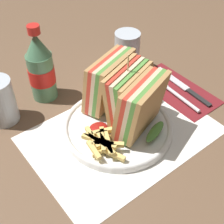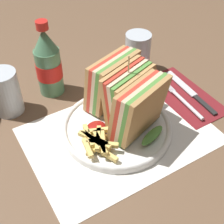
# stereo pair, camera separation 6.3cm
# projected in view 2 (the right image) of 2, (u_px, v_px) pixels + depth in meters

# --- Properties ---
(ground_plane) EXTENTS (4.00, 4.00, 0.00)m
(ground_plane) POSITION_uv_depth(u_px,v_px,m) (109.00, 127.00, 0.70)
(ground_plane) COLOR brown
(placemat) EXTENTS (0.40, 0.28, 0.00)m
(placemat) POSITION_uv_depth(u_px,v_px,m) (120.00, 135.00, 0.68)
(placemat) COLOR silver
(placemat) RESTS_ON ground_plane
(plate_main) EXTENTS (0.24, 0.24, 0.02)m
(plate_main) POSITION_uv_depth(u_px,v_px,m) (117.00, 127.00, 0.69)
(plate_main) COLOR white
(plate_main) RESTS_ON ground_plane
(club_sandwich) EXTENTS (0.14, 0.22, 0.16)m
(club_sandwich) POSITION_uv_depth(u_px,v_px,m) (127.00, 96.00, 0.66)
(club_sandwich) COLOR tan
(club_sandwich) RESTS_ON plate_main
(fries_pile) EXTENTS (0.09, 0.11, 0.02)m
(fries_pile) POSITION_uv_depth(u_px,v_px,m) (97.00, 141.00, 0.63)
(fries_pile) COLOR #E5C166
(fries_pile) RESTS_ON plate_main
(ketchup_blob) EXTENTS (0.04, 0.04, 0.02)m
(ketchup_blob) POSITION_uv_depth(u_px,v_px,m) (96.00, 127.00, 0.66)
(ketchup_blob) COLOR maroon
(ketchup_blob) RESTS_ON plate_main
(napkin) EXTENTS (0.11, 0.22, 0.00)m
(napkin) POSITION_uv_depth(u_px,v_px,m) (184.00, 95.00, 0.78)
(napkin) COLOR maroon
(napkin) RESTS_ON ground_plane
(fork) EXTENTS (0.02, 0.19, 0.01)m
(fork) POSITION_uv_depth(u_px,v_px,m) (183.00, 100.00, 0.76)
(fork) COLOR silver
(fork) RESTS_ON napkin
(knife) EXTENTS (0.03, 0.19, 0.00)m
(knife) POSITION_uv_depth(u_px,v_px,m) (191.00, 92.00, 0.79)
(knife) COLOR black
(knife) RESTS_ON napkin
(coke_bottle_near) EXTENTS (0.06, 0.06, 0.19)m
(coke_bottle_near) POSITION_uv_depth(u_px,v_px,m) (48.00, 64.00, 0.74)
(coke_bottle_near) COLOR #4C7F5B
(coke_bottle_near) RESTS_ON ground_plane
(glass_near) EXTENTS (0.07, 0.07, 0.11)m
(glass_near) POSITION_uv_depth(u_px,v_px,m) (138.00, 53.00, 0.83)
(glass_near) COLOR silver
(glass_near) RESTS_ON ground_plane
(glass_far) EXTENTS (0.07, 0.07, 0.11)m
(glass_far) POSITION_uv_depth(u_px,v_px,m) (6.00, 95.00, 0.71)
(glass_far) COLOR silver
(glass_far) RESTS_ON ground_plane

